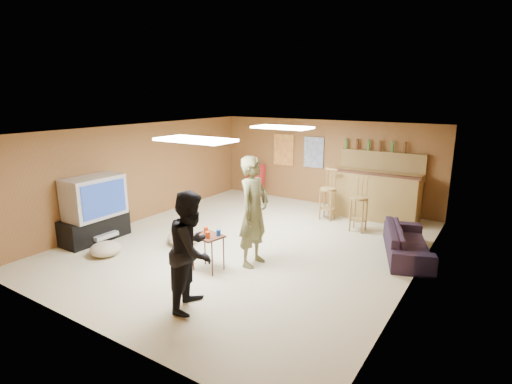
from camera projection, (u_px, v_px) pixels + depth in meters
The scene contains 32 objects.
ground at pixel (250, 244), 7.79m from camera, with size 7.00×7.00×0.00m, color #BBB38F.
ceiling at pixel (250, 130), 7.26m from camera, with size 6.00×7.00×0.02m, color silver.
wall_back at pixel (325, 163), 10.38m from camera, with size 6.00×0.02×2.20m, color brown.
wall_front at pixel (85, 247), 4.67m from camera, with size 6.00×0.02×2.20m, color brown.
wall_left at pixel (141, 172), 9.10m from camera, with size 0.02×7.00×2.20m, color brown.
wall_right at pixel (418, 214), 5.95m from camera, with size 0.02×7.00×2.20m, color brown.
tv_stand at pixel (95, 228), 7.94m from camera, with size 0.55×1.30×0.50m, color black.
dvd_box at pixel (103, 235), 7.84m from camera, with size 0.35×0.50×0.08m, color #B2B2B7.
tv_body at pixel (94, 197), 7.74m from camera, with size 0.60×1.10×0.80m, color #B2B2B7.
tv_screen at pixel (104, 199), 7.58m from camera, with size 0.02×0.95×0.65m, color navy.
bar_counter at pixel (374, 195), 9.27m from camera, with size 2.00×0.60×1.10m, color olive.
bar_lip at pixel (373, 174), 8.94m from camera, with size 2.10×0.12×0.05m, color #3C1E13.
bar_shelf at pixel (383, 152), 9.41m from camera, with size 2.00×0.18×0.05m, color olive.
bar_backing at pixel (382, 165), 9.50m from camera, with size 2.00×0.14×0.60m, color olive.
poster_left at pixel (284, 150), 10.92m from camera, with size 0.60×0.03×0.85m, color #BF3F26.
poster_right at pixel (314, 152), 10.45m from camera, with size 0.55×0.03×0.80m, color #334C99.
folding_chair_stack at pixel (256, 180), 11.43m from camera, with size 0.50×0.14×0.90m, color #AD2020.
ceiling_panel_front at pixel (195, 140), 6.04m from camera, with size 1.20×0.60×0.04m, color white.
ceiling_panel_back at pixel (282, 127), 8.25m from camera, with size 1.20×0.60×0.04m, color white.
person_olive at pixel (254, 212), 6.65m from camera, with size 0.68×0.45×1.87m, color brown.
person_black at pixel (192, 250), 5.33m from camera, with size 0.79×0.62×1.64m, color black.
sofa at pixel (408, 242), 7.15m from camera, with size 1.81×0.71×0.53m, color black.
tray_table at pixel (208, 253), 6.56m from camera, with size 0.47×0.38×0.61m, color #3C1E13.
cup_red_near at pixel (206, 230), 6.57m from camera, with size 0.07×0.07×0.10m, color #C0370C.
cup_red_far at pixel (208, 235), 6.34m from camera, with size 0.08×0.08×0.11m, color #C0370C.
cup_blue at pixel (219, 233), 6.45m from camera, with size 0.07×0.07×0.10m, color navy.
bar_stool_left at pixel (328, 192), 9.17m from camera, with size 0.41×0.41×1.30m, color olive, non-canonical shape.
bar_stool_right at pixel (359, 201), 8.37m from camera, with size 0.42×0.42×1.33m, color olive, non-canonical shape.
cushion_near_tv at pixel (183, 237), 7.74m from camera, with size 0.61×0.61×0.27m, color tan.
cushion_mid at pixel (180, 236), 7.87m from camera, with size 0.49×0.49×0.22m, color tan.
cushion_far at pixel (106, 249), 7.20m from camera, with size 0.55×0.55×0.25m, color tan.
bottle_row at pixel (374, 145), 9.47m from camera, with size 1.48×0.08×0.26m, color #3F7233, non-canonical shape.
Camera 1 is at (4.06, -6.09, 2.85)m, focal length 28.00 mm.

